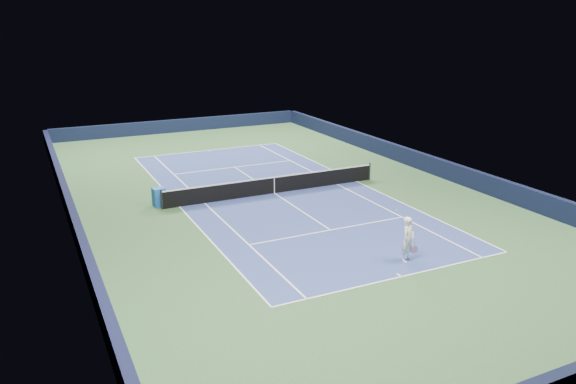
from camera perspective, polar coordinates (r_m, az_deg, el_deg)
name	(u,v)px	position (r m, az deg, el deg)	size (l,w,h in m)	color
ground	(274,193)	(31.81, -1.40, -0.13)	(40.00, 40.00, 0.00)	#2E512C
wall_far	(180,125)	(49.91, -10.89, 6.65)	(22.00, 0.35, 1.10)	black
wall_right	(427,163)	(37.26, 13.96, 2.85)	(0.35, 40.00, 1.10)	black
wall_left	(71,212)	(29.14, -21.20, -1.86)	(0.35, 40.00, 1.10)	black
court_surface	(274,193)	(31.81, -1.40, -0.13)	(10.97, 23.77, 0.01)	navy
baseline_far	(209,150)	(42.55, -8.03, 4.22)	(10.97, 0.08, 0.00)	white
baseline_near	(402,277)	(22.25, 11.46, -8.43)	(10.97, 0.08, 0.00)	white
sideline_doubles_right	(356,181)	(34.32, 6.97, 1.08)	(0.08, 23.77, 0.00)	white
sideline_doubles_left	(180,207)	(30.08, -10.96, -1.47)	(0.08, 23.77, 0.00)	white
sideline_singles_right	(337,184)	(33.63, 5.00, 0.80)	(0.08, 23.77, 0.00)	white
sideline_singles_left	(205,203)	(30.43, -8.48, -1.12)	(0.08, 23.77, 0.00)	white
service_line_far	(235,167)	(37.50, -5.44, 2.53)	(8.23, 0.08, 0.00)	white
service_line_near	(331,230)	(26.43, 4.34, -3.87)	(8.23, 0.08, 0.00)	white
center_service_line	(274,193)	(31.80, -1.40, -0.12)	(0.08, 12.80, 0.00)	white
center_mark_far	(210,151)	(42.41, -7.97, 4.18)	(0.08, 0.30, 0.00)	white
center_mark_near	(399,275)	(22.36, 11.23, -8.28)	(0.08, 0.30, 0.00)	white
tennis_net	(274,185)	(31.66, -1.41, 0.74)	(12.90, 0.10, 1.07)	black
sponsor_cube	(159,197)	(30.29, -12.97, -0.50)	(0.67, 0.62, 0.99)	blue
tennis_player	(408,239)	(23.30, 12.11, -4.72)	(0.90, 1.38, 1.90)	white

